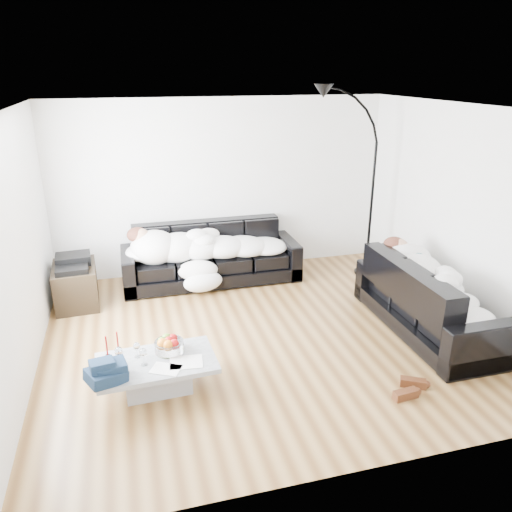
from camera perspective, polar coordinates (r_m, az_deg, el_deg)
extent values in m
plane|color=brown|center=(6.00, 0.76, -9.05)|extent=(5.00, 5.00, 0.00)
cube|color=silver|center=(7.59, -3.89, 7.88)|extent=(5.00, 0.02, 2.60)
cube|color=silver|center=(5.39, -25.69, 0.43)|extent=(0.02, 4.50, 2.60)
cube|color=silver|center=(6.59, 22.29, 4.38)|extent=(0.02, 4.50, 2.60)
plane|color=white|center=(5.22, 0.90, 16.55)|extent=(5.00, 5.00, 0.00)
cube|color=black|center=(7.35, -5.16, 0.23)|extent=(2.56, 0.89, 0.84)
cube|color=black|center=(6.29, 19.28, -4.47)|extent=(0.90, 2.11, 0.85)
ellipsoid|color=#0B454F|center=(6.65, 16.08, 0.01)|extent=(0.42, 0.38, 0.20)
cube|color=#939699|center=(5.10, -11.19, -13.23)|extent=(1.16, 0.71, 0.33)
cylinder|color=white|center=(5.09, -9.90, -9.81)|extent=(0.30, 0.30, 0.18)
cylinder|color=white|center=(5.07, -13.46, -10.40)|extent=(0.07, 0.07, 0.16)
cylinder|color=white|center=(4.99, -15.37, -10.94)|extent=(0.09, 0.09, 0.18)
cylinder|color=white|center=(4.93, -12.72, -11.18)|extent=(0.09, 0.09, 0.18)
cylinder|color=maroon|center=(5.13, -16.69, -9.92)|extent=(0.05, 0.05, 0.22)
cylinder|color=maroon|center=(5.18, -15.53, -9.48)|extent=(0.05, 0.05, 0.22)
cube|color=silver|center=(4.93, -7.98, -11.90)|extent=(0.34, 0.27, 0.01)
cube|color=silver|center=(4.87, -10.25, -12.56)|extent=(0.33, 0.30, 0.01)
cube|color=black|center=(7.06, -19.89, -3.15)|extent=(0.58, 0.81, 0.54)
cube|color=black|center=(6.94, -20.22, -0.62)|extent=(0.46, 0.37, 0.13)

